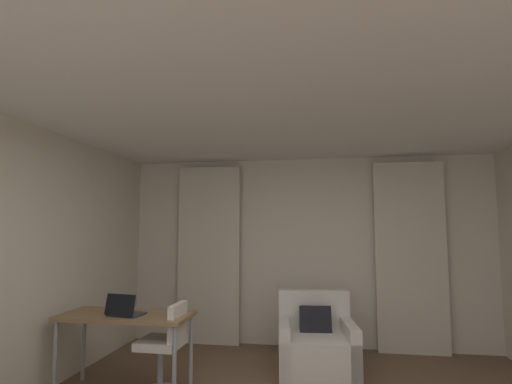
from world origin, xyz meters
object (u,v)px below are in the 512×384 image
(desk, at_px, (126,321))
(laptop, at_px, (125,311))
(armchair, at_px, (316,346))
(desk_chair, at_px, (164,354))

(desk, xyz_separation_m, laptop, (0.03, -0.10, 0.12))
(laptop, bearing_deg, armchair, 27.31)
(armchair, bearing_deg, desk_chair, -148.80)
(armchair, bearing_deg, laptop, -152.69)
(desk, height_order, laptop, laptop)
(armchair, xyz_separation_m, laptop, (-1.84, -0.95, 0.52))
(desk_chair, relative_size, laptop, 2.49)
(desk, xyz_separation_m, desk_chair, (0.42, -0.03, -0.29))
(desk_chair, xyz_separation_m, laptop, (-0.39, -0.07, 0.41))
(desk, bearing_deg, laptop, -72.75)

